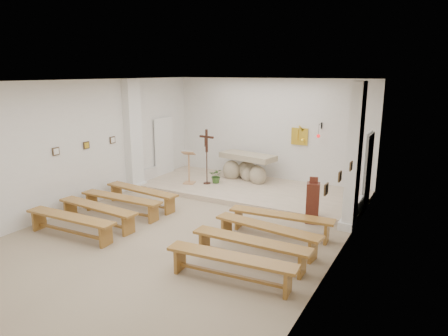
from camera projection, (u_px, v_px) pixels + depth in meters
The scene contains 31 objects.
ground at pixel (188, 229), 9.62m from camera, with size 7.00×10.00×0.00m, color tan.
wall_left at pixel (80, 145), 10.86m from camera, with size 0.02×10.00×3.50m, color silver.
wall_right at pixel (339, 177), 7.56m from camera, with size 0.02×10.00×3.50m, color silver.
wall_back at pixel (270, 131), 13.45m from camera, with size 7.00×0.02×3.50m, color silver.
ceiling at pixel (184, 81), 8.80m from camera, with size 7.00×10.00×0.02m, color silver.
sanctuary_platform at pixel (250, 190), 12.57m from camera, with size 6.98×3.00×0.15m, color beige.
pilaster_left at pixel (133, 136), 12.50m from camera, with size 0.26×0.55×3.50m, color white.
pilaster_right at pixel (354, 157), 9.31m from camera, with size 0.26×0.55×3.50m, color white.
gold_wall_relief at pixel (299, 136), 12.95m from camera, with size 0.55×0.04×0.55m, color yellow.
sanctuary_lamp at pixel (319, 134), 12.37m from camera, with size 0.11×0.36×0.44m.
station_frame_left_front at pixel (56, 151), 10.17m from camera, with size 0.03×0.20×0.20m, color #43321D.
station_frame_left_mid at pixel (86, 145), 11.02m from camera, with size 0.03×0.20×0.20m, color #43321D.
station_frame_left_rear at pixel (113, 140), 11.87m from camera, with size 0.03×0.20×0.20m, color #43321D.
station_frame_right_front at pixel (326, 189), 6.90m from camera, with size 0.03×0.20×0.20m, color #43321D.
station_frame_right_mid at pixel (340, 176), 7.75m from camera, with size 0.03×0.20×0.20m, color #43321D.
station_frame_right_rear at pixel (351, 166), 8.59m from camera, with size 0.03×0.20×0.20m, color #43321D.
radiator_left at pixel (148, 176), 13.47m from camera, with size 0.10×0.85×0.52m, color silver.
radiator_right at pixel (358, 209), 10.23m from camera, with size 0.10×0.85×0.52m, color silver.
altar at pixel (247, 169), 13.39m from camera, with size 2.00×1.06×0.98m.
lectern at pixel (189, 167), 12.88m from camera, with size 0.47×0.42×1.11m.
crucifix_stand at pixel (207, 153), 12.76m from camera, with size 0.54×0.23×1.78m.
potted_plant at pixel (216, 176), 13.01m from camera, with size 0.44×0.38×0.49m, color #345A24.
donation_pedestal at pixel (313, 203), 9.94m from camera, with size 0.39×0.39×1.19m.
bench_left_front at pixel (142, 193), 11.16m from camera, with size 2.46×0.62×0.51m.
bench_right_front at pixel (281, 219), 9.20m from camera, with size 2.46×0.58×0.51m.
bench_left_second at pixel (121, 201), 10.47m from camera, with size 2.45×0.45×0.51m.
bench_right_second at pixel (267, 231), 8.51m from camera, with size 2.46×0.65×0.51m.
bench_left_third at pixel (97, 211), 9.78m from camera, with size 2.46×0.54×0.51m.
bench_right_third at pixel (250, 245), 7.81m from camera, with size 2.44×0.42×0.51m.
bench_left_fourth at pixel (70, 221), 9.08m from camera, with size 2.45×0.48×0.51m.
bench_right_fourth at pixel (231, 262), 7.12m from camera, with size 2.46×0.59×0.51m.
Camera 1 is at (5.14, -7.44, 3.70)m, focal length 32.00 mm.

